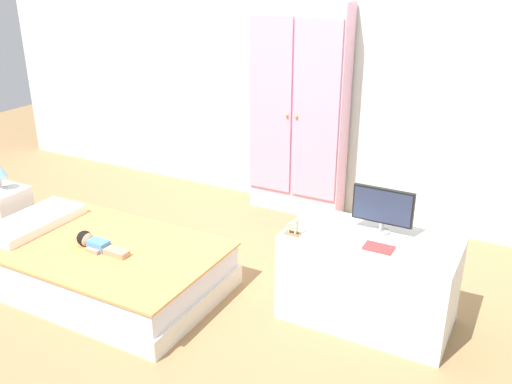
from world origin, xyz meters
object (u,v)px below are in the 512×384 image
(bed, at_px, (101,265))
(wardrobe, at_px, (298,112))
(book_red, at_px, (379,248))
(nightstand, at_px, (6,216))
(rocking_horse_toy, at_px, (294,227))
(tv_stand, at_px, (368,279))
(tv_monitor, at_px, (383,207))
(doll, at_px, (93,242))

(bed, height_order, wardrobe, wardrobe)
(wardrobe, distance_m, book_red, 1.75)
(nightstand, distance_m, rocking_horse_toy, 2.27)
(book_red, bearing_deg, tv_stand, 122.69)
(tv_monitor, distance_m, rocking_horse_toy, 0.50)
(rocking_horse_toy, bearing_deg, tv_stand, 23.79)
(bed, height_order, doll, doll)
(tv_monitor, relative_size, book_red, 2.18)
(tv_stand, distance_m, tv_monitor, 0.43)
(doll, distance_m, nightstand, 1.04)
(wardrobe, height_order, tv_stand, wardrobe)
(nightstand, xyz_separation_m, tv_stand, (2.62, 0.32, 0.05))
(doll, height_order, wardrobe, wardrobe)
(nightstand, distance_m, wardrobe, 2.33)
(bed, distance_m, book_red, 1.75)
(wardrobe, distance_m, rocking_horse_toy, 1.55)
(book_red, bearing_deg, nightstand, -175.54)
(bed, bearing_deg, nightstand, 173.14)
(nightstand, relative_size, tv_stand, 0.45)
(tv_stand, bearing_deg, doll, -163.06)
(nightstand, distance_m, book_red, 2.72)
(doll, relative_size, nightstand, 0.92)
(bed, xyz_separation_m, tv_monitor, (1.63, 0.53, 0.54))
(bed, bearing_deg, doll, -87.91)
(nightstand, distance_m, tv_stand, 2.64)
(bed, distance_m, doll, 0.19)
(book_red, bearing_deg, doll, -167.27)
(nightstand, height_order, book_red, book_red)
(tv_stand, relative_size, book_red, 6.06)
(tv_stand, height_order, rocking_horse_toy, rocking_horse_toy)
(nightstand, height_order, wardrobe, wardrobe)
(nightstand, relative_size, tv_monitor, 1.25)
(doll, bearing_deg, tv_monitor, 19.36)
(tv_stand, distance_m, rocking_horse_toy, 0.53)
(book_red, bearing_deg, tv_monitor, 103.87)
(doll, relative_size, book_red, 2.52)
(tv_stand, xyz_separation_m, rocking_horse_toy, (-0.39, -0.17, 0.31))
(doll, relative_size, wardrobe, 0.23)
(tv_stand, bearing_deg, book_red, -57.31)
(tv_stand, xyz_separation_m, book_red, (0.07, -0.11, 0.27))
(tv_stand, bearing_deg, wardrobe, 129.37)
(rocking_horse_toy, bearing_deg, wardrobe, 113.72)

